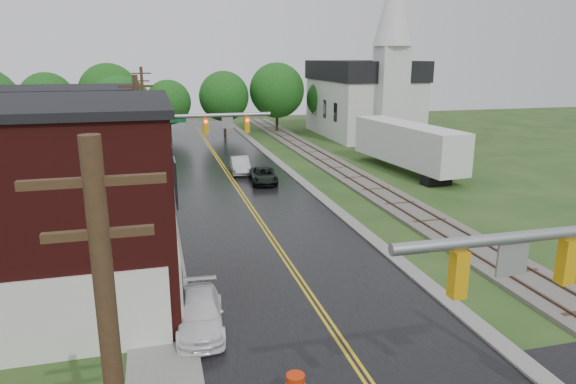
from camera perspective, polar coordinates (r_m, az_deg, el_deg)
name	(u,v)px	position (r m, az deg, el deg)	size (l,w,h in m)	color
main_road	(241,193)	(38.53, -5.24, -0.15)	(10.00, 90.00, 0.02)	black
curb_right	(293,175)	(44.40, 0.56, 1.92)	(0.80, 70.00, 0.12)	gray
sidewalk_left	(157,220)	(33.26, -14.37, -3.01)	(2.40, 50.00, 0.12)	gray
yellow_house	(72,171)	(33.79, -22.90, 2.17)	(8.00, 7.00, 6.40)	tan
darkred_building	(103,159)	(42.64, -19.86, 3.51)	(7.00, 6.00, 4.40)	#3F0F0C
church	(366,90)	(65.96, 8.70, 11.13)	(10.40, 18.40, 20.00)	silver
railroad	(343,171)	(45.78, 6.13, 2.37)	(3.20, 80.00, 0.30)	#59544C
traffic_signal_far	(194,135)	(34.20, -10.35, 6.27)	(7.34, 0.43, 7.20)	gray
utility_pole_b	(141,155)	(29.22, -16.05, 3.99)	(1.80, 0.28, 9.00)	#382616
utility_pole_c	(144,113)	(51.01, -15.70, 8.44)	(1.80, 0.28, 9.00)	#382616
tree_left_c	(57,123)	(47.60, -24.28, 7.01)	(6.00, 6.00, 7.65)	black
tree_left_e	(122,111)	(52.96, -17.92, 8.60)	(6.40, 6.40, 8.16)	black
suv_dark	(264,176)	(41.44, -2.73, 1.83)	(2.03, 4.40, 1.22)	black
sedan_silver	(240,165)	(45.04, -5.34, 2.97)	(1.51, 4.32, 1.42)	#BCBBC1
pickup_white	(200,314)	(19.97, -9.77, -13.20)	(1.73, 4.26, 1.24)	white
semi_trailer	(408,144)	(46.43, 13.15, 5.22)	(4.33, 13.91, 4.22)	black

